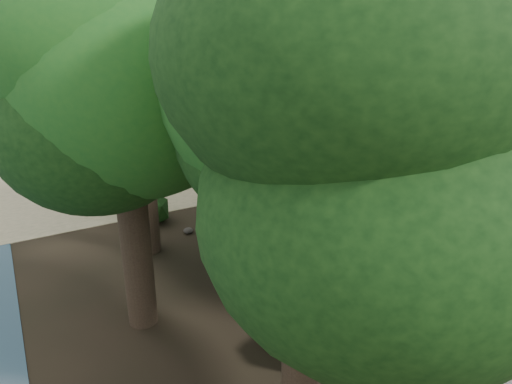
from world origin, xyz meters
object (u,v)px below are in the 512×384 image
backpack_left_a (439,369)px  backpack_right_a (508,351)px  backpack_right_c (440,313)px  sun_lounger (252,144)px  backpack_left_d (342,297)px  backpack_left_b (423,355)px  suitcase_on_boardwalk (366,310)px  duffel_right_black (384,278)px  backpack_right_b (469,328)px  duffel_right_khaki (404,284)px  lone_suitcase_on_sand (217,164)px  backpack_left_c (394,329)px  kayak (115,168)px  backpack_right_d (418,297)px

backpack_left_a → backpack_right_a: backpack_right_a is taller
backpack_right_a → backpack_right_c: 1.47m
backpack_right_a → sun_lounger: backpack_right_a is taller
backpack_left_d → backpack_right_c: bearing=-32.6°
backpack_left_b → suitcase_on_boardwalk: bearing=84.2°
suitcase_on_boardwalk → sun_lounger: bearing=61.9°
backpack_right_a → backpack_left_d: bearing=113.3°
backpack_left_a → duffel_right_black: backpack_left_a is taller
backpack_right_b → duffel_right_khaki: size_ratio=0.99×
suitcase_on_boardwalk → backpack_right_c: bearing=-46.4°
backpack_left_d → suitcase_on_boardwalk: size_ratio=0.92×
backpack_left_a → backpack_left_b: 0.42m
backpack_left_a → lone_suitcase_on_sand: 12.19m
backpack_left_c → backpack_right_a: bearing=-64.5°
backpack_right_b → duffel_right_black: 2.32m
backpack_right_c → duffel_right_black: bearing=85.8°
kayak → sun_lounger: (5.86, -0.01, 0.15)m
duffel_right_black → backpack_left_c: bearing=-98.9°
lone_suitcase_on_sand → backpack_right_d: bearing=-76.5°
backpack_left_a → backpack_right_b: (1.40, 0.58, -0.04)m
backpack_left_c → backpack_left_a: bearing=-111.1°
suitcase_on_boardwalk → sun_lounger: (3.36, 11.77, -0.05)m
backpack_left_b → backpack_right_a: (1.39, -0.66, 0.04)m
backpack_right_b → sun_lounger: size_ratio=0.33×
backpack_left_c → backpack_left_d: 1.55m
duffel_right_khaki → sun_lounger: size_ratio=0.33×
backpack_right_b → kayak: size_ratio=0.19×
backpack_right_b → backpack_left_d: bearing=118.0°
backpack_right_a → backpack_right_c: bearing=91.6°
duffel_right_khaki → backpack_right_a: bearing=-92.1°
backpack_left_d → lone_suitcase_on_sand: bearing=97.5°
backpack_right_b → suitcase_on_boardwalk: 1.96m
backpack_right_d → lone_suitcase_on_sand: (-0.29, 10.25, -0.08)m
backpack_right_a → backpack_right_d: (-0.06, 2.13, -0.11)m
backpack_left_c → backpack_left_d: size_ratio=1.72×
suitcase_on_boardwalk → kayak: size_ratio=0.16×
backpack_right_b → duffel_right_black: size_ratio=0.97×
backpack_left_b → backpack_left_a: bearing=-101.8°
backpack_right_c → duffel_right_khaki: 1.27m
backpack_right_a → backpack_left_c: bearing=131.8°
backpack_right_c → suitcase_on_boardwalk: 1.46m
backpack_right_b → duffel_right_khaki: 1.89m
backpack_left_c → backpack_left_d: (-0.08, 1.54, -0.18)m
backpack_left_c → kayak: 12.91m
backpack_left_c → backpack_right_b: bearing=-42.6°
backpack_left_c → duffel_right_khaki: (1.49, 1.32, -0.21)m
backpack_left_c → duffel_right_black: bearing=33.5°
backpack_left_d → backpack_right_b: size_ratio=0.76×
backpack_right_d → backpack_right_a: bearing=-82.4°
backpack_left_a → sun_lounger: bearing=86.2°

